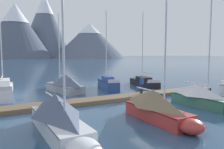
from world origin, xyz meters
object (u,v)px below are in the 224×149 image
(sailboat_outer_slip, at_px, (203,96))
(sailboat_mid_dock_starboard, at_px, (158,106))
(sailboat_nearest_berth, at_px, (3,89))
(sailboat_mid_dock_port, at_px, (64,84))
(sailboat_end_of_dock, at_px, (143,81))
(sailboat_far_berth, at_px, (107,83))
(sailboat_second_berth, at_px, (59,117))
(person_on_dock, at_px, (142,83))

(sailboat_outer_slip, bearing_deg, sailboat_mid_dock_starboard, -169.12)
(sailboat_nearest_berth, distance_m, sailboat_outer_slip, 17.54)
(sailboat_mid_dock_port, xyz_separation_m, sailboat_end_of_dock, (10.03, -0.29, -0.37))
(sailboat_far_berth, bearing_deg, sailboat_nearest_berth, 175.03)
(sailboat_nearest_berth, bearing_deg, sailboat_far_berth, -4.97)
(sailboat_second_berth, height_order, sailboat_end_of_dock, sailboat_end_of_dock)
(sailboat_mid_dock_port, height_order, sailboat_far_berth, sailboat_far_berth)
(sailboat_nearest_berth, bearing_deg, sailboat_outer_slip, -42.24)
(sailboat_mid_dock_starboard, distance_m, sailboat_outer_slip, 5.37)
(sailboat_outer_slip, xyz_separation_m, person_on_dock, (-1.69, 5.41, 0.47))
(person_on_dock, bearing_deg, sailboat_end_of_dock, 52.30)
(sailboat_mid_dock_starboard, bearing_deg, sailboat_end_of_dock, 56.61)
(sailboat_mid_dock_starboard, distance_m, person_on_dock, 7.36)
(sailboat_mid_dock_starboard, bearing_deg, sailboat_outer_slip, 10.88)
(sailboat_mid_dock_starboard, relative_size, person_on_dock, 4.22)
(sailboat_mid_dock_port, relative_size, sailboat_outer_slip, 0.94)
(sailboat_nearest_berth, height_order, sailboat_second_berth, sailboat_second_berth)
(sailboat_mid_dock_starboard, xyz_separation_m, sailboat_end_of_dock, (8.01, 12.15, -0.38))
(sailboat_mid_dock_starboard, bearing_deg, sailboat_far_berth, 76.65)
(sailboat_nearest_berth, xyz_separation_m, sailboat_second_berth, (1.97, -12.32, 0.26))
(sailboat_outer_slip, bearing_deg, sailboat_far_berth, 102.72)
(sailboat_mid_dock_starboard, distance_m, sailboat_end_of_dock, 14.56)
(sailboat_mid_dock_port, xyz_separation_m, sailboat_outer_slip, (7.29, -11.43, -0.06))
(sailboat_mid_dock_port, height_order, sailboat_mid_dock_starboard, sailboat_mid_dock_port)
(sailboat_second_berth, xyz_separation_m, sailboat_end_of_dock, (13.76, 11.68, -0.42))
(sailboat_mid_dock_port, relative_size, sailboat_end_of_dock, 0.90)
(sailboat_mid_dock_starboard, relative_size, sailboat_far_berth, 0.81)
(sailboat_outer_slip, relative_size, person_on_dock, 5.16)
(sailboat_nearest_berth, distance_m, sailboat_second_berth, 12.48)
(sailboat_far_berth, relative_size, person_on_dock, 5.20)
(sailboat_far_berth, bearing_deg, person_on_dock, -82.08)
(sailboat_far_berth, xyz_separation_m, person_on_dock, (0.76, -5.47, 0.62))
(sailboat_mid_dock_starboard, height_order, person_on_dock, sailboat_mid_dock_starboard)
(sailboat_outer_slip, height_order, person_on_dock, sailboat_outer_slip)
(sailboat_mid_dock_port, relative_size, sailboat_far_berth, 0.93)
(sailboat_nearest_berth, bearing_deg, person_on_dock, -29.48)
(sailboat_second_berth, xyz_separation_m, sailboat_mid_dock_port, (3.73, 11.97, -0.05))
(sailboat_mid_dock_starboard, height_order, sailboat_outer_slip, sailboat_outer_slip)
(sailboat_mid_dock_port, distance_m, person_on_dock, 8.24)
(sailboat_far_berth, height_order, sailboat_outer_slip, sailboat_far_berth)
(sailboat_mid_dock_port, bearing_deg, person_on_dock, -47.11)
(sailboat_second_berth, xyz_separation_m, sailboat_mid_dock_starboard, (5.74, -0.48, -0.04))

